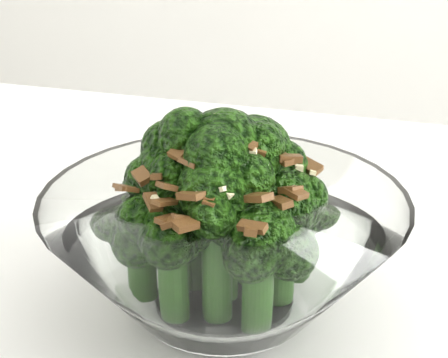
# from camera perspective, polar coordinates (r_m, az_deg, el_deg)

# --- Properties ---
(broccoli_dish) EXTENTS (0.21, 0.21, 0.13)m
(broccoli_dish) POSITION_cam_1_polar(r_m,az_deg,el_deg) (0.41, -0.14, -4.83)
(broccoli_dish) COLOR white
(broccoli_dish) RESTS_ON table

